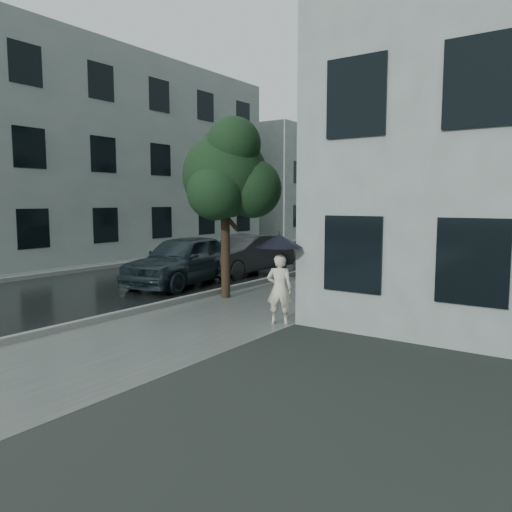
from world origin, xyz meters
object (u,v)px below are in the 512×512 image
Objects in this scene: lamp_post at (350,199)px; car_near at (184,260)px; street_tree at (227,174)px; car_far at (245,255)px; pedestrian at (279,289)px.

lamp_post is 1.02× the size of car_near.
car_near is (-2.41, 0.82, -2.56)m from street_tree.
lamp_post is at bearing 61.39° from car_near.
lamp_post is at bearing 61.24° from car_far.
car_far is at bearing -70.77° from pedestrian.
street_tree is at bearing -25.87° from car_near.
car_near is (-5.20, 2.58, 0.03)m from pedestrian.
pedestrian is 0.33× the size of car_near.
car_far is at bearing 119.93° from street_tree.
street_tree reaches higher than pedestrian.
street_tree is 7.51m from lamp_post.
car_far is (-2.37, -3.75, -1.99)m from lamp_post.
street_tree is at bearing -54.97° from pedestrian.
pedestrian is 0.35× the size of car_far.
car_near reaches higher than car_far.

